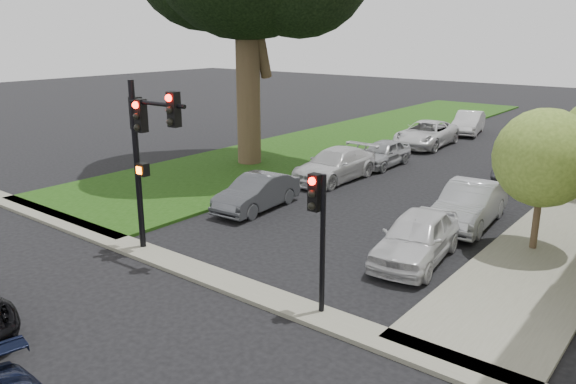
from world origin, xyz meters
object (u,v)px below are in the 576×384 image
Objects in this scene: traffic_signal_main at (145,137)px; car_parked_6 at (335,165)px; car_parked_9 at (468,123)px; car_parked_1 at (469,205)px; car_parked_7 at (383,153)px; small_tree_a at (544,158)px; car_parked_3 at (571,145)px; traffic_signal_secondary at (319,218)px; car_parked_0 at (417,237)px; car_parked_8 at (426,134)px; car_parked_5 at (257,193)px; car_parked_2 at (530,167)px.

traffic_signal_main is 11.64m from car_parked_6.
traffic_signal_main reaches higher than car_parked_9.
traffic_signal_main is 1.14× the size of car_parked_1.
car_parked_7 is at bearing 90.33° from traffic_signal_main.
car_parked_3 is (-2.30, 15.49, -2.31)m from small_tree_a.
traffic_signal_secondary reaches higher than car_parked_3.
traffic_signal_secondary is 0.71× the size of car_parked_6.
car_parked_9 is at bearing 99.94° from car_parked_0.
traffic_signal_main is 0.98× the size of car_parked_8.
car_parked_0 reaches higher than car_parked_5.
car_parked_0 is 1.00× the size of car_parked_3.
small_tree_a is at bearing -82.69° from car_parked_3.
traffic_signal_main reaches higher than car_parked_2.
car_parked_7 is at bearing 142.21° from small_tree_a.
car_parked_8 is at bearing 106.59° from car_parked_0.
car_parked_5 is 5.72m from car_parked_6.
car_parked_2 is at bearing 88.46° from traffic_signal_secondary.
car_parked_0 is 18.57m from car_parked_3.
car_parked_2 is 1.17× the size of car_parked_3.
car_parked_5 is 21.98m from car_parked_9.
traffic_signal_secondary is 0.66× the size of car_parked_8.
car_parked_1 is (6.97, 8.85, -2.98)m from traffic_signal_main.
car_parked_5 is at bearing -160.29° from car_parked_1.
small_tree_a is 8.35m from traffic_signal_secondary.
car_parked_6 is (-0.08, 5.72, 0.06)m from car_parked_5.
car_parked_5 is (-0.37, 5.51, -3.08)m from traffic_signal_main.
traffic_signal_secondary is 0.90× the size of car_parked_7.
small_tree_a is at bearing -18.25° from car_parked_6.
car_parked_0 is 1.08× the size of car_parked_5.
car_parked_2 is (-2.61, 8.82, -2.35)m from small_tree_a.
car_parked_2 is 9.09m from car_parked_8.
car_parked_5 is (-7.31, 0.88, -0.08)m from car_parked_0.
car_parked_2 is at bearing 36.66° from car_parked_6.
car_parked_2 is at bearing 106.46° from small_tree_a.
car_parked_7 is (-6.60, 15.24, -1.85)m from traffic_signal_secondary.
traffic_signal_main is 11.65m from car_parked_1.
traffic_signal_secondary reaches higher than car_parked_8.
traffic_signal_secondary reaches higher than car_parked_1.
small_tree_a is 1.03× the size of car_parked_0.
car_parked_9 is (-7.16, 22.85, -0.01)m from car_parked_0.
car_parked_9 is (0.23, 16.25, 0.01)m from car_parked_6.
car_parked_6 is at bearing -102.51° from car_parked_9.
small_tree_a reaches higher than traffic_signal_secondary.
car_parked_5 is 16.05m from car_parked_8.
car_parked_8 is at bearing 116.04° from car_parked_1.
car_parked_8 is (-0.16, 10.33, 0.02)m from car_parked_6.
traffic_signal_main reaches higher than car_parked_1.
car_parked_1 is at bearing -92.36° from car_parked_3.
car_parked_1 is 14.80m from car_parked_8.
traffic_signal_main is at bearing -90.81° from car_parked_7.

